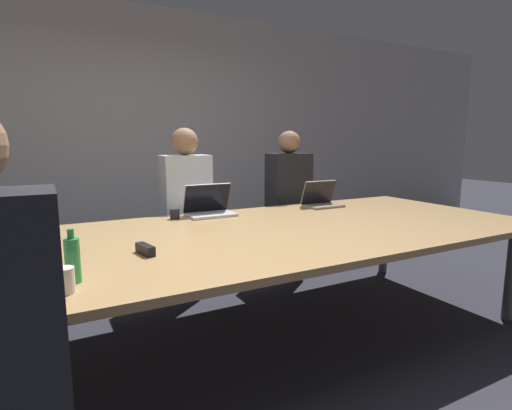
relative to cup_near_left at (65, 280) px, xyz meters
name	(u,v)px	position (x,y,z in m)	size (l,w,h in m)	color
ground_plane	(213,350)	(0.82, 0.58, -0.79)	(24.00, 24.00, 0.00)	#2D2D38
curtain_wall	(126,132)	(0.82, 3.12, 0.61)	(12.00, 0.06, 2.80)	#BCB7B2
conference_table	(211,243)	(0.82, 0.58, -0.09)	(4.54, 1.59, 0.74)	tan
cup_near_left	(65,280)	(0.00, 0.00, 0.00)	(0.07, 0.07, 0.10)	white
bottle_near_left	(73,260)	(0.04, 0.11, 0.05)	(0.06, 0.06, 0.22)	green
laptop_far_center	(209,206)	(1.07, 1.24, 0.02)	(0.37, 0.25, 0.24)	silver
person_far_center	(187,213)	(1.02, 1.64, -0.10)	(0.40, 0.24, 1.41)	#2D2D38
cup_far_center	(175,214)	(0.79, 1.22, -0.01)	(0.07, 0.07, 0.08)	#232328
laptop_far_right	(321,199)	(2.09, 1.17, 0.02)	(0.32, 0.23, 0.23)	gray
person_far_right	(288,206)	(2.05, 1.62, -0.11)	(0.40, 0.24, 1.40)	#2D2D38
stapler	(145,249)	(0.39, 0.39, -0.02)	(0.07, 0.16, 0.05)	black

